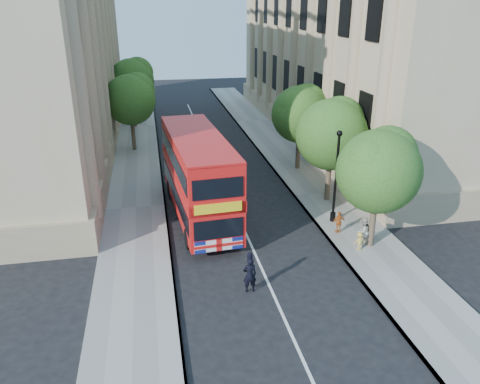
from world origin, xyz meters
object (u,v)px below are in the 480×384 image
double_decker_bus (198,174)px  woman_pedestrian (363,231)px  lamp_post (336,181)px  police_constable (250,275)px  box_van (197,167)px

double_decker_bus → woman_pedestrian: bearing=-38.4°
woman_pedestrian → lamp_post: bearing=-102.8°
lamp_post → police_constable: 8.36m
box_van → police_constable: (0.87, -12.44, -0.61)m
woman_pedestrian → box_van: bearing=-74.2°
lamp_post → double_decker_bus: lamp_post is taller
box_van → lamp_post: bearing=-40.1°
lamp_post → double_decker_bus: (-7.18, 2.24, 0.08)m
double_decker_bus → box_van: (0.37, 4.57, -1.17)m
lamp_post → box_van: bearing=135.0°
police_constable → double_decker_bus: bearing=-80.8°
box_van → woman_pedestrian: bearing=-48.5°
double_decker_bus → box_van: 4.73m
lamp_post → police_constable: (-5.94, -5.63, -1.70)m
lamp_post → box_van: 9.69m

